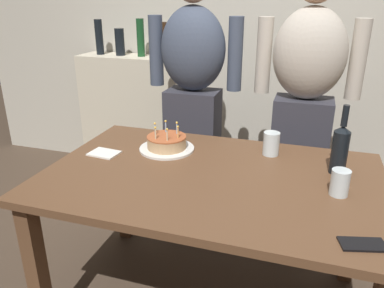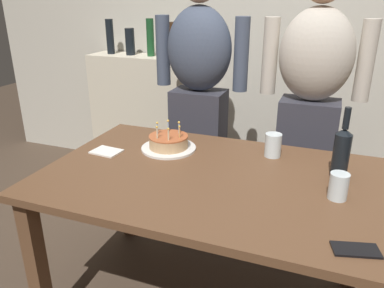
# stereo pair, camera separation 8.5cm
# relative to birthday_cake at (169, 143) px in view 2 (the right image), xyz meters

# --- Properties ---
(back_wall) EXTENTS (5.20, 0.10, 2.60)m
(back_wall) POSITION_rel_birthday_cake_xyz_m (0.30, 1.34, 0.53)
(back_wall) COLOR beige
(back_wall) RESTS_ON ground_plane
(dining_table) EXTENTS (1.50, 0.96, 0.74)m
(dining_table) POSITION_rel_birthday_cake_xyz_m (0.30, -0.21, -0.13)
(dining_table) COLOR brown
(dining_table) RESTS_ON ground_plane
(birthday_cake) EXTENTS (0.28, 0.28, 0.14)m
(birthday_cake) POSITION_rel_birthday_cake_xyz_m (0.00, 0.00, 0.00)
(birthday_cake) COLOR white
(birthday_cake) RESTS_ON dining_table
(water_glass_near) EXTENTS (0.07, 0.07, 0.11)m
(water_glass_near) POSITION_rel_birthday_cake_xyz_m (0.83, -0.23, 0.02)
(water_glass_near) COLOR silver
(water_glass_near) RESTS_ON dining_table
(water_glass_far) EXTENTS (0.08, 0.08, 0.12)m
(water_glass_far) POSITION_rel_birthday_cake_xyz_m (0.52, 0.10, 0.02)
(water_glass_far) COLOR silver
(water_glass_far) RESTS_ON dining_table
(wine_bottle) EXTENTS (0.07, 0.07, 0.32)m
(wine_bottle) POSITION_rel_birthday_cake_xyz_m (0.83, -0.02, 0.09)
(wine_bottle) COLOR black
(wine_bottle) RESTS_ON dining_table
(cell_phone) EXTENTS (0.16, 0.11, 0.01)m
(cell_phone) POSITION_rel_birthday_cake_xyz_m (0.89, -0.56, -0.03)
(cell_phone) COLOR black
(cell_phone) RESTS_ON dining_table
(napkin_stack) EXTENTS (0.15, 0.12, 0.01)m
(napkin_stack) POSITION_rel_birthday_cake_xyz_m (-0.28, -0.15, -0.03)
(napkin_stack) COLOR white
(napkin_stack) RESTS_ON dining_table
(person_man_bearded) EXTENTS (0.61, 0.27, 1.66)m
(person_man_bearded) POSITION_rel_birthday_cake_xyz_m (-0.04, 0.58, 0.10)
(person_man_bearded) COLOR #33333D
(person_man_bearded) RESTS_ON ground_plane
(person_woman_cardigan) EXTENTS (0.61, 0.27, 1.66)m
(person_woman_cardigan) POSITION_rel_birthday_cake_xyz_m (0.65, 0.58, 0.10)
(person_woman_cardigan) COLOR #33333D
(person_woman_cardigan) RESTS_ON ground_plane
(shelf_cabinet) EXTENTS (0.88, 0.30, 1.32)m
(shelf_cabinet) POSITION_rel_birthday_cake_xyz_m (-0.74, 1.12, -0.25)
(shelf_cabinet) COLOR beige
(shelf_cabinet) RESTS_ON ground_plane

